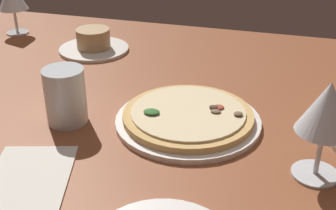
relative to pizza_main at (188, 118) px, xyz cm
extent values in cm
cube|color=brown|center=(-7.82, 0.82, -3.20)|extent=(150.00, 110.00, 4.00)
cylinder|color=white|center=(-0.01, 0.00, -0.70)|extent=(26.47, 26.47, 1.00)
cylinder|color=tan|center=(-0.01, 0.00, 0.40)|extent=(23.76, 23.76, 1.20)
cylinder|color=beige|center=(-0.01, 0.00, 1.20)|extent=(20.75, 20.75, 0.40)
ellipsoid|color=brown|center=(4.86, 1.15, 1.61)|extent=(1.90, 1.46, 0.43)
ellipsoid|color=#387033|center=(-6.05, -2.74, 1.71)|extent=(2.93, 2.37, 0.63)
ellipsoid|color=#4C3828|center=(4.28, 2.09, 1.70)|extent=(1.74, 1.39, 0.60)
ellipsoid|color=#AD4733|center=(5.12, 2.58, 1.62)|extent=(1.90, 1.90, 0.45)
ellipsoid|color=brown|center=(8.91, 0.34, 1.70)|extent=(1.64, 1.58, 0.61)
cylinder|color=silver|center=(-32.03, 29.43, -0.80)|extent=(17.65, 17.65, 0.80)
cylinder|color=tan|center=(-32.03, 29.43, 2.05)|extent=(8.46, 8.46, 4.90)
cylinder|color=silver|center=(-58.57, 36.03, -1.00)|extent=(6.17, 6.17, 0.40)
cylinder|color=silver|center=(-58.57, 36.03, 2.47)|extent=(0.80, 0.80, 6.54)
cone|color=maroon|center=(-58.57, 36.03, 7.29)|extent=(3.01, 3.01, 3.10)
cylinder|color=silver|center=(22.33, -9.81, -1.00)|extent=(7.20, 7.20, 0.40)
cylinder|color=silver|center=(22.33, -9.81, 2.91)|extent=(0.80, 0.80, 7.43)
cone|color=silver|center=(22.33, -9.81, 10.48)|extent=(8.32, 8.32, 7.70)
cone|color=maroon|center=(22.33, -9.81, 8.25)|extent=(3.15, 3.15, 3.24)
cylinder|color=silver|center=(-21.41, -5.35, 3.96)|extent=(7.42, 7.42, 10.33)
cylinder|color=silver|center=(-21.41, -5.35, 1.40)|extent=(6.83, 6.83, 5.21)
cube|color=silver|center=(-18.46, -24.54, -1.05)|extent=(17.53, 23.17, 0.30)
camera|label=1|loc=(16.34, -69.41, 40.07)|focal=48.11mm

